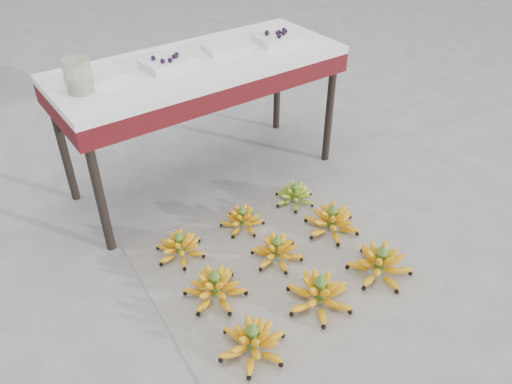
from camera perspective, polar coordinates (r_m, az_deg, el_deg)
ground at (r=2.54m, az=4.01°, el=-7.77°), size 60.00×60.00×0.00m
newspaper_mat at (r=2.51m, az=2.59°, el=-8.36°), size 1.33×1.15×0.01m
bunch_front_left at (r=2.13m, az=-0.43°, el=-16.72°), size 0.34×0.34×0.18m
bunch_front_center at (r=2.30m, az=7.23°, el=-11.47°), size 0.33×0.33×0.19m
bunch_front_right at (r=2.49m, az=13.97°, el=-7.97°), size 0.37×0.37×0.19m
bunch_mid_left at (r=2.33m, az=-4.69°, el=-10.81°), size 0.34×0.34×0.17m
bunch_mid_center at (r=2.50m, az=2.40°, el=-6.72°), size 0.29×0.29×0.16m
bunch_mid_right at (r=2.69m, az=8.65°, el=-3.32°), size 0.39×0.39×0.18m
bunch_back_left at (r=2.55m, az=-8.68°, el=-6.24°), size 0.31×0.31×0.15m
bunch_back_center at (r=2.69m, az=-1.59°, el=-3.16°), size 0.28×0.28×0.14m
bunch_back_right at (r=2.88m, az=4.43°, el=-0.37°), size 0.27×0.27×0.14m
vendor_table at (r=2.80m, az=-6.36°, el=13.14°), size 1.59×0.63×0.76m
tray_far_left at (r=2.59m, az=-17.82°, el=12.27°), size 0.27×0.20×0.04m
tray_left at (r=2.70m, az=-10.03°, el=14.40°), size 0.27×0.21×0.07m
tray_right at (r=2.87m, az=-3.48°, el=16.16°), size 0.26×0.20×0.04m
tray_far_right at (r=3.00m, az=2.75°, el=17.15°), size 0.29×0.23×0.07m
glass_jar at (r=2.49m, az=-19.65°, el=12.44°), size 0.16×0.16×0.16m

